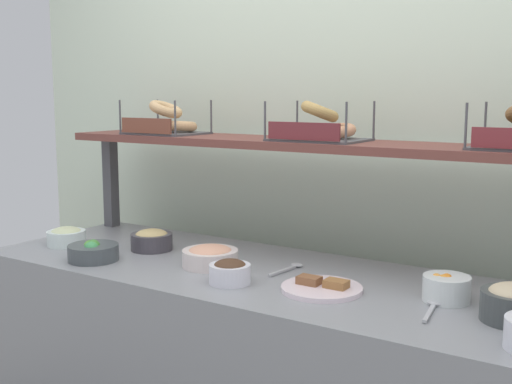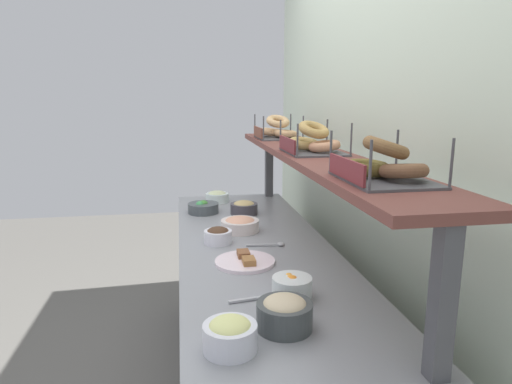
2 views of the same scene
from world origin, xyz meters
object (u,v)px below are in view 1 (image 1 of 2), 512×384
bowl_chocolate_spread (230,271)px  serving_plate_white (322,288)px  serving_spoon_near_plate (290,267)px  bagel_basket_sesame (319,127)px  bowl_fruit_salad (446,288)px  bowl_veggie_mix (93,251)px  bagel_basket_plain (165,123)px  bowl_hummus (152,240)px  bowl_lox_spread (210,256)px  serving_spoon_by_edge (432,308)px  bowl_scallion_spread (66,236)px

bowl_chocolate_spread → serving_plate_white: (0.28, 0.09, -0.03)m
serving_spoon_near_plate → bagel_basket_sesame: bagel_basket_sesame is taller
bowl_fruit_salad → bagel_basket_sesame: (-0.54, 0.22, 0.44)m
bowl_veggie_mix → bagel_basket_plain: bagel_basket_plain is taller
bagel_basket_plain → bowl_hummus: bearing=-63.4°
bowl_hummus → bowl_lox_spread: bowl_hummus is taller
serving_plate_white → serving_spoon_by_edge: (0.34, 0.01, -0.00)m
bowl_scallion_spread → bowl_veggie_mix: size_ratio=0.83×
bowl_scallion_spread → bowl_chocolate_spread: size_ratio=1.14×
serving_spoon_by_edge → bagel_basket_sesame: bagel_basket_sesame is taller
serving_spoon_near_plate → bowl_hummus: bearing=-175.5°
bowl_lox_spread → bagel_basket_plain: bagel_basket_plain is taller
bowl_fruit_salad → serving_spoon_by_edge: 0.11m
bowl_fruit_salad → bowl_hummus: 1.14m
bowl_scallion_spread → bowl_chocolate_spread: bearing=-4.6°
bowl_fruit_salad → serving_spoon_near_plate: bowl_fruit_salad is taller
bowl_hummus → bowl_lox_spread: bearing=-11.6°
bowl_veggie_mix → serving_spoon_near_plate: bearing=23.2°
serving_plate_white → bowl_hummus: bearing=172.1°
bowl_hummus → bagel_basket_plain: (-0.11, 0.22, 0.44)m
serving_spoon_by_edge → bagel_basket_plain: 1.36m
bowl_lox_spread → serving_plate_white: bearing=-5.1°
bowl_hummus → bowl_veggie_mix: size_ratio=0.88×
bowl_hummus → bagel_basket_sesame: 0.77m
bowl_lox_spread → bowl_scallion_spread: (-0.67, -0.06, 0.00)m
serving_spoon_by_edge → bagel_basket_plain: bearing=165.6°
bowl_chocolate_spread → bagel_basket_sesame: 0.62m
serving_spoon_near_plate → serving_spoon_by_edge: size_ratio=1.00×
bowl_fruit_salad → bagel_basket_plain: bagel_basket_plain is taller
bowl_lox_spread → serving_plate_white: 0.46m
serving_plate_white → serving_spoon_near_plate: 0.25m
bowl_lox_spread → bagel_basket_plain: (-0.44, 0.29, 0.44)m
bowl_fruit_salad → bagel_basket_plain: (-1.25, 0.22, 0.44)m
bowl_lox_spread → bowl_chocolate_spread: bearing=-36.2°
bowl_lox_spread → bagel_basket_sesame: size_ratio=0.61×
bagel_basket_sesame → bowl_veggie_mix: bearing=-145.3°
bowl_chocolate_spread → bagel_basket_plain: (-0.62, 0.42, 0.44)m
bowl_veggie_mix → serving_spoon_by_edge: 1.21m
bowl_lox_spread → bagel_basket_sesame: bearing=48.2°
bowl_fruit_salad → bowl_scallion_spread: size_ratio=0.91×
bowl_hummus → bowl_veggie_mix: 0.25m
bowl_fruit_salad → bagel_basket_sesame: bagel_basket_sesame is taller
bowl_veggie_mix → serving_spoon_by_edge: bowl_veggie_mix is taller
bowl_hummus → bowl_chocolate_spread: bearing=-21.1°
bowl_lox_spread → bowl_veggie_mix: 0.44m
bowl_lox_spread → serving_spoon_near_plate: (0.25, 0.12, -0.03)m
bowl_veggie_mix → bagel_basket_sesame: bagel_basket_sesame is taller
bowl_scallion_spread → serving_spoon_by_edge: (1.46, 0.03, -0.03)m
bowl_hummus → serving_spoon_by_edge: size_ratio=0.91×
serving_spoon_near_plate → serving_spoon_by_edge: 0.56m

